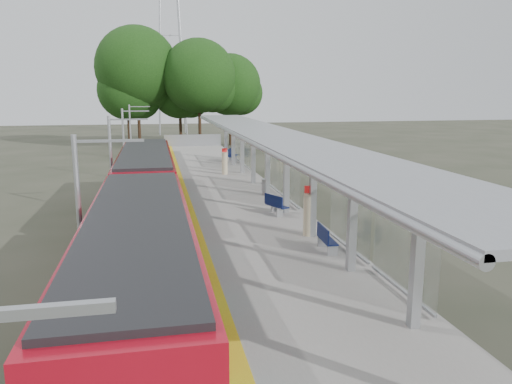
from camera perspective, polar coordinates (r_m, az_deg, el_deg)
The scene contains 15 objects.
trackbed at distance 29.01m, azimuth -12.23°, elevation -1.84°, with size 3.00×70.00×0.24m, color #59544C.
platform at distance 29.20m, azimuth -3.40°, elevation -0.75°, with size 6.00×50.00×1.00m, color gray.
tactile_strip at distance 28.86m, azimuth -8.43°, elevation 0.04°, with size 0.60×50.00×0.02m, color yellow.
end_fence at distance 53.61m, azimuth -7.24°, elevation 5.90°, with size 6.00×0.10×1.20m, color #9EA0A5.
train at distance 20.06m, azimuth -12.65°, elevation -2.07°, with size 2.74×27.60×3.62m.
canopy at distance 25.21m, azimuth 1.38°, elevation 5.86°, with size 3.27×38.00×3.66m.
pylon at distance 82.26m, azimuth -9.90°, elevation 19.85°, with size 8.00×4.00×38.00m, color #9EA0A5, non-canonical shape.
tree_cluster at distance 61.49m, azimuth -9.56°, elevation 12.69°, with size 19.75×11.78×14.24m.
catenary_masts at distance 27.61m, azimuth -16.05°, elevation 3.21°, with size 2.08×48.16×5.40m.
bench_near at distance 18.08m, azimuth 7.94°, elevation -5.22°, with size 0.48×1.38×0.93m.
bench_mid at distance 23.28m, azimuth 2.24°, elevation -1.39°, with size 0.93×1.38×0.91m.
bench_far at distance 40.93m, azimuth -2.79°, elevation 4.29°, with size 1.02×1.72×1.12m.
info_pillar_near at distance 19.87m, azimuth 6.08°, elevation -2.52°, with size 0.45×0.45×2.01m.
info_pillar_far at distance 34.65m, azimuth -3.61°, elevation 3.32°, with size 0.41×0.41×1.81m.
litter_bin at distance 27.74m, azimuth 1.07°, elevation 0.59°, with size 0.42×0.42×0.87m, color #9EA0A5.
Camera 1 is at (-4.00, -8.27, 6.61)m, focal length 35.00 mm.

